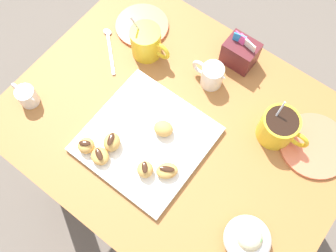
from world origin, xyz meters
name	(u,v)px	position (x,y,z in m)	size (l,w,h in m)	color
ground_plane	(175,187)	(0.00, 0.00, 0.00)	(8.00, 8.00, 0.00)	#665B51
dining_table	(178,144)	(0.00, 0.00, 0.55)	(0.90, 0.69, 0.70)	#A36633
pastry_plate_square	(146,139)	(-0.04, -0.09, 0.71)	(0.30, 0.30, 0.02)	white
coffee_mug_yellow_left	(147,42)	(-0.21, 0.13, 0.75)	(0.13, 0.09, 0.14)	yellow
coffee_mug_yellow_right	(279,127)	(0.22, 0.13, 0.75)	(0.13, 0.10, 0.13)	yellow
cream_pitcher_white	(212,75)	(-0.01, 0.16, 0.74)	(0.10, 0.06, 0.07)	white
sugar_caddy	(240,53)	(0.02, 0.27, 0.74)	(0.09, 0.07, 0.11)	#561E23
ice_cream_bowl	(248,239)	(0.30, -0.14, 0.74)	(0.11, 0.11, 0.08)	white
chocolate_sauce_pitcher	(27,96)	(-0.37, -0.19, 0.73)	(0.09, 0.05, 0.06)	white
saucer_coral_left	(142,26)	(-0.28, 0.19, 0.71)	(0.16, 0.16, 0.01)	#E5704C
saucer_coral_right	(314,146)	(0.32, 0.17, 0.71)	(0.18, 0.18, 0.01)	#E5704C
loose_spoon_near_saucer	(109,45)	(-0.31, 0.08, 0.71)	(0.13, 0.11, 0.01)	silver
beignet_0	(86,146)	(-0.15, -0.20, 0.73)	(0.04, 0.04, 0.03)	#DBA351
chocolate_drizzle_0	(85,143)	(-0.15, -0.20, 0.75)	(0.03, 0.01, 0.01)	#381E11
beignet_1	(100,156)	(-0.10, -0.20, 0.73)	(0.05, 0.04, 0.03)	#DBA351
chocolate_drizzle_1	(99,154)	(-0.10, -0.20, 0.75)	(0.03, 0.02, 0.01)	#381E11
beignet_2	(163,129)	(-0.02, -0.04, 0.74)	(0.05, 0.04, 0.04)	#DBA351
beignet_3	(145,169)	(0.01, -0.16, 0.74)	(0.04, 0.04, 0.04)	#DBA351
chocolate_drizzle_3	(145,167)	(0.01, -0.16, 0.75)	(0.03, 0.01, 0.01)	#381E11
beignet_4	(112,142)	(-0.10, -0.15, 0.74)	(0.05, 0.04, 0.04)	#DBA351
chocolate_drizzle_4	(111,139)	(-0.10, -0.15, 0.76)	(0.03, 0.01, 0.01)	#381E11
beignet_5	(167,171)	(0.06, -0.13, 0.73)	(0.05, 0.04, 0.03)	#DBA351
chocolate_drizzle_5	(167,169)	(0.06, -0.13, 0.75)	(0.04, 0.01, 0.01)	#381E11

